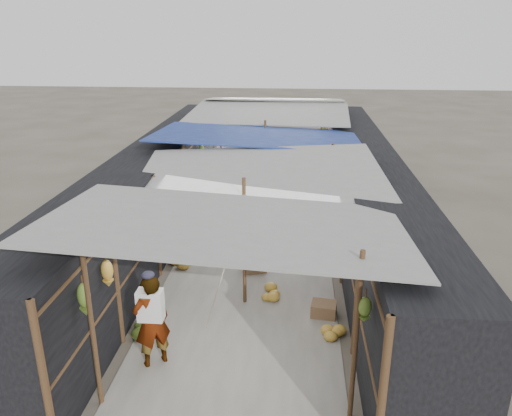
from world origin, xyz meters
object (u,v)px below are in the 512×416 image
(crate_near, at_px, (255,266))
(shopper_blue, at_px, (241,191))
(vendor_seated, at_px, (293,215))
(vendor_elderly, at_px, (152,321))
(black_basin, at_px, (317,195))

(crate_near, distance_m, shopper_blue, 3.59)
(vendor_seated, bearing_deg, shopper_blue, -139.68)
(crate_near, height_order, vendor_seated, vendor_seated)
(crate_near, height_order, vendor_elderly, vendor_elderly)
(crate_near, distance_m, black_basin, 5.55)
(crate_near, height_order, black_basin, crate_near)
(vendor_elderly, height_order, shopper_blue, vendor_elderly)
(vendor_seated, bearing_deg, black_basin, 151.88)
(black_basin, relative_size, vendor_seated, 0.66)
(black_basin, height_order, vendor_elderly, vendor_elderly)
(crate_near, xyz_separation_m, black_basin, (1.54, 5.33, -0.04))
(black_basin, distance_m, vendor_seated, 3.06)
(vendor_elderly, relative_size, shopper_blue, 1.03)
(crate_near, bearing_deg, vendor_elderly, -127.25)
(crate_near, bearing_deg, shopper_blue, 85.93)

